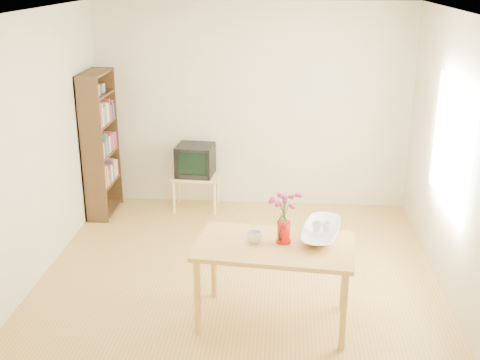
# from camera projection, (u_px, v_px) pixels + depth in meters

# --- Properties ---
(room) EXTENTS (4.50, 4.50, 4.50)m
(room) POSITION_uv_depth(u_px,v_px,m) (241.00, 160.00, 5.51)
(room) COLOR #AF853E
(room) RESTS_ON ground
(table) EXTENTS (1.40, 0.89, 0.75)m
(table) POSITION_uv_depth(u_px,v_px,m) (274.00, 254.00, 5.13)
(table) COLOR gold
(table) RESTS_ON ground
(tv_stand) EXTENTS (0.60, 0.45, 0.46)m
(tv_stand) POSITION_uv_depth(u_px,v_px,m) (196.00, 180.00, 7.72)
(tv_stand) COLOR #DCC17C
(tv_stand) RESTS_ON ground
(bookshelf) EXTENTS (0.28, 0.70, 1.80)m
(bookshelf) POSITION_uv_depth(u_px,v_px,m) (101.00, 149.00, 7.44)
(bookshelf) COLOR #322010
(bookshelf) RESTS_ON ground
(pitcher) EXTENTS (0.13, 0.20, 0.19)m
(pitcher) POSITION_uv_depth(u_px,v_px,m) (283.00, 233.00, 5.11)
(pitcher) COLOR red
(pitcher) RESTS_ON table
(flowers) EXTENTS (0.22, 0.22, 0.31)m
(flowers) POSITION_uv_depth(u_px,v_px,m) (284.00, 206.00, 5.03)
(flowers) COLOR #D8327D
(flowers) RESTS_ON pitcher
(mug) EXTENTS (0.16, 0.16, 0.10)m
(mug) POSITION_uv_depth(u_px,v_px,m) (255.00, 237.00, 5.12)
(mug) COLOR white
(mug) RESTS_ON table
(bowl) EXTENTS (0.55, 0.55, 0.44)m
(bowl) POSITION_uv_depth(u_px,v_px,m) (322.00, 212.00, 5.20)
(bowl) COLOR white
(bowl) RESTS_ON table
(teacup_a) EXTENTS (0.09, 0.09, 0.07)m
(teacup_a) POSITION_uv_depth(u_px,v_px,m) (317.00, 216.00, 5.22)
(teacup_a) COLOR white
(teacup_a) RESTS_ON bowl
(teacup_b) EXTENTS (0.10, 0.10, 0.07)m
(teacup_b) POSITION_uv_depth(u_px,v_px,m) (327.00, 216.00, 5.23)
(teacup_b) COLOR white
(teacup_b) RESTS_ON bowl
(television) EXTENTS (0.48, 0.46, 0.39)m
(television) POSITION_uv_depth(u_px,v_px,m) (195.00, 159.00, 7.64)
(television) COLOR black
(television) RESTS_ON tv_stand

